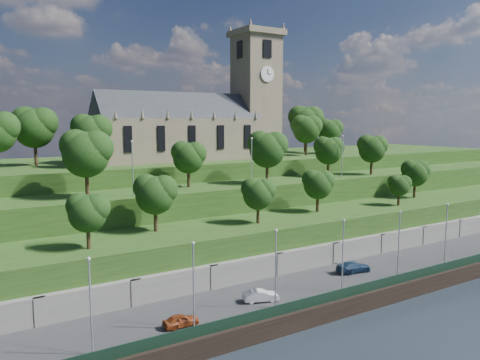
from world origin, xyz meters
TOP-DOWN VIEW (x-y plane):
  - ground at (0.00, 0.00)m, footprint 320.00×320.00m
  - promenade at (0.00, 6.00)m, footprint 160.00×12.00m
  - quay_wall at (0.00, -0.05)m, footprint 160.00×0.50m
  - fence at (0.00, 0.60)m, footprint 160.00×0.10m
  - retaining_wall at (0.00, 11.97)m, footprint 160.00×2.10m
  - embankment_lower at (0.00, 18.00)m, footprint 160.00×12.00m
  - embankment_upper at (0.00, 29.00)m, footprint 160.00×10.00m
  - hilltop at (0.00, 50.00)m, footprint 160.00×32.00m
  - church at (0.79, 45.98)m, footprint 38.60×12.35m
  - trees_lower at (0.51, 18.45)m, footprint 67.07×8.76m
  - trees_upper at (-0.09, 28.02)m, footprint 61.14×8.49m
  - trees_hilltop at (0.98, 45.34)m, footprint 75.32×16.67m
  - lamp_posts_promenade at (-2.00, 2.50)m, footprint 60.36×0.36m
  - lamp_posts_upper at (-0.00, 26.00)m, footprint 40.36×0.36m
  - car_left at (-22.90, 3.66)m, footprint 3.72×1.52m
  - car_middle at (-12.34, 4.88)m, footprint 4.37×2.74m
  - car_right at (4.33, 6.89)m, footprint 5.23×2.70m

SIDE VIEW (x-z plane):
  - ground at x=0.00m, z-range 0.00..0.00m
  - promenade at x=0.00m, z-range 0.00..2.00m
  - quay_wall at x=0.00m, z-range 0.00..2.20m
  - retaining_wall at x=0.00m, z-range 0.00..5.00m
  - fence at x=0.00m, z-range 2.00..3.20m
  - car_left at x=-22.90m, z-range 2.00..3.26m
  - car_middle at x=-12.34m, z-range 2.00..3.36m
  - car_right at x=4.33m, z-range 2.00..3.45m
  - embankment_lower at x=0.00m, z-range 0.00..8.00m
  - embankment_upper at x=0.00m, z-range 0.00..12.00m
  - lamp_posts_promenade at x=-2.00m, z-range 2.62..11.59m
  - hilltop at x=0.00m, z-range 0.00..15.00m
  - trees_lower at x=0.51m, z-range 8.86..16.55m
  - lamp_posts_upper at x=0.00m, z-range 12.61..20.54m
  - trees_upper at x=-0.09m, z-range 13.05..22.54m
  - trees_hilltop at x=0.98m, z-range 16.00..27.16m
  - church at x=0.79m, z-range 8.72..36.32m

